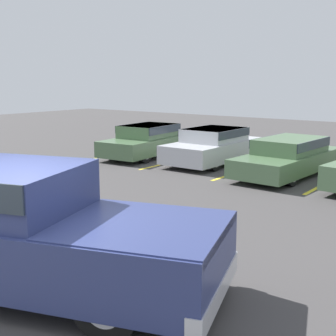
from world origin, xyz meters
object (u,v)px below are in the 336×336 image
object	(u,v)px
pickup_truck	(24,229)
wheel_stop_curb	(319,159)
parked_sedan_a	(148,140)
parked_sedan_c	(289,156)
parked_sedan_b	(213,145)

from	to	relation	value
pickup_truck	wheel_stop_curb	xyz separation A→B (m)	(-0.25, 13.21, -0.83)
parked_sedan_a	parked_sedan_c	xyz separation A→B (m)	(5.92, -0.15, -0.03)
wheel_stop_curb	parked_sedan_b	bearing A→B (deg)	-137.71
pickup_truck	parked_sedan_b	size ratio (longest dim) A/B	1.46
wheel_stop_curb	parked_sedan_c	bearing A→B (deg)	-87.97
parked_sedan_c	wheel_stop_curb	distance (m)	3.17
parked_sedan_b	parked_sedan_c	size ratio (longest dim) A/B	0.89
parked_sedan_b	wheel_stop_curb	xyz separation A→B (m)	(2.96, 2.69, -0.60)
parked_sedan_a	parked_sedan_b	bearing A→B (deg)	91.15
pickup_truck	parked_sedan_c	size ratio (longest dim) A/B	1.30
parked_sedan_a	pickup_truck	bearing A→B (deg)	26.21
parked_sedan_b	parked_sedan_c	world-z (taller)	parked_sedan_b
pickup_truck	parked_sedan_a	size ratio (longest dim) A/B	1.41
pickup_truck	parked_sedan_b	distance (m)	11.00
pickup_truck	parked_sedan_b	world-z (taller)	pickup_truck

